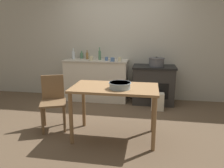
# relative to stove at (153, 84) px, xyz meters

# --- Properties ---
(ground_plane) EXTENTS (14.00, 14.00, 0.00)m
(ground_plane) POSITION_rel_stove_xyz_m (-0.78, -1.26, -0.42)
(ground_plane) COLOR brown
(wall_back) EXTENTS (8.00, 0.07, 2.55)m
(wall_back) POSITION_rel_stove_xyz_m (-0.78, 0.32, 0.86)
(wall_back) COLOR #B2AD9E
(wall_back) RESTS_ON ground_plane
(counter_cabinet) EXTENTS (1.44, 0.57, 0.93)m
(counter_cabinet) POSITION_rel_stove_xyz_m (-1.30, 0.02, 0.05)
(counter_cabinet) COLOR beige
(counter_cabinet) RESTS_ON ground_plane
(stove) EXTENTS (0.92, 0.61, 0.83)m
(stove) POSITION_rel_stove_xyz_m (0.00, 0.00, 0.00)
(stove) COLOR #2D2B28
(stove) RESTS_ON ground_plane
(work_table) EXTENTS (1.24, 0.70, 0.79)m
(work_table) POSITION_rel_stove_xyz_m (-0.59, -1.75, 0.26)
(work_table) COLOR #997047
(work_table) RESTS_ON ground_plane
(chair) EXTENTS (0.52, 0.52, 0.87)m
(chair) POSITION_rel_stove_xyz_m (-1.63, -1.58, 0.06)
(chair) COLOR brown
(chair) RESTS_ON ground_plane
(flour_sack) EXTENTS (0.25, 0.17, 0.35)m
(flour_sack) POSITION_rel_stove_xyz_m (0.09, -0.46, -0.24)
(flour_sack) COLOR beige
(flour_sack) RESTS_ON ground_plane
(stock_pot) EXTENTS (0.33, 0.33, 0.21)m
(stock_pot) POSITION_rel_stove_xyz_m (0.04, -0.07, 0.51)
(stock_pot) COLOR #4C4C51
(stock_pot) RESTS_ON stove
(mixing_bowl_large) EXTENTS (0.31, 0.31, 0.09)m
(mixing_bowl_large) POSITION_rel_stove_xyz_m (-0.50, -1.85, 0.42)
(mixing_bowl_large) COLOR #93A8B2
(mixing_bowl_large) RESTS_ON work_table
(bottle_far_left) EXTENTS (0.06, 0.06, 0.28)m
(bottle_far_left) POSITION_rel_stove_xyz_m (-1.22, 0.05, 0.62)
(bottle_far_left) COLOR #517F5B
(bottle_far_left) RESTS_ON counter_cabinet
(bottle_left) EXTENTS (0.07, 0.07, 0.25)m
(bottle_left) POSITION_rel_stove_xyz_m (-1.86, 0.10, 0.61)
(bottle_left) COLOR silver
(bottle_left) RESTS_ON counter_cabinet
(bottle_mid_left) EXTENTS (0.06, 0.06, 0.21)m
(bottle_mid_left) POSITION_rel_stove_xyz_m (-1.53, 0.10, 0.60)
(bottle_mid_left) COLOR olive
(bottle_mid_left) RESTS_ON counter_cabinet
(bottle_center_left) EXTENTS (0.07, 0.07, 0.18)m
(bottle_center_left) POSITION_rel_stove_xyz_m (-1.70, 0.22, 0.58)
(bottle_center_left) COLOR #517F5B
(bottle_center_left) RESTS_ON counter_cabinet
(cup_center) EXTENTS (0.07, 0.07, 0.08)m
(cup_center) POSITION_rel_stove_xyz_m (-1.04, -0.05, 0.55)
(cup_center) COLOR #4C6B99
(cup_center) RESTS_ON counter_cabinet
(cup_center_right) EXTENTS (0.07, 0.07, 0.09)m
(cup_center_right) POSITION_rel_stove_xyz_m (-0.74, -0.17, 0.56)
(cup_center_right) COLOR beige
(cup_center_right) RESTS_ON counter_cabinet
(cup_mid_right) EXTENTS (0.08, 0.08, 0.10)m
(cup_mid_right) POSITION_rel_stove_xyz_m (-1.38, -0.11, 0.56)
(cup_mid_right) COLOR beige
(cup_mid_right) RESTS_ON counter_cabinet
(cup_right) EXTENTS (0.09, 0.09, 0.08)m
(cup_right) POSITION_rel_stove_xyz_m (-0.89, -0.16, 0.56)
(cup_right) COLOR #4C6B99
(cup_right) RESTS_ON counter_cabinet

